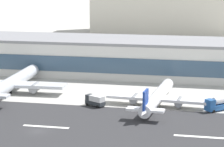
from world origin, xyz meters
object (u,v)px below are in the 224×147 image
(airliner_black_tail_gate_1, at_px, (11,84))
(service_box_truck_0, at_px, (95,100))
(service_fuel_truck_1, at_px, (219,104))
(terminal_building, at_px, (107,56))
(airliner_navy_tail_gate_2, at_px, (156,98))

(airliner_black_tail_gate_1, distance_m, service_box_truck_0, 31.66)
(service_fuel_truck_1, bearing_deg, service_box_truck_0, -39.58)
(airliner_black_tail_gate_1, relative_size, service_fuel_truck_1, 6.02)
(terminal_building, xyz_separation_m, service_box_truck_0, (6.85, -48.19, -4.98))
(terminal_building, distance_m, airliner_black_tail_gate_1, 45.38)
(airliner_navy_tail_gate_2, relative_size, service_box_truck_0, 6.17)
(service_box_truck_0, bearing_deg, service_fuel_truck_1, -146.29)
(terminal_building, distance_m, airliner_navy_tail_gate_2, 51.48)
(airliner_navy_tail_gate_2, bearing_deg, airliner_black_tail_gate_1, 87.02)
(terminal_building, bearing_deg, service_fuel_truck_1, -47.41)
(service_box_truck_0, relative_size, service_fuel_truck_1, 0.81)
(airliner_black_tail_gate_1, relative_size, service_box_truck_0, 7.45)
(terminal_building, height_order, service_box_truck_0, terminal_building)
(terminal_building, bearing_deg, service_box_truck_0, -81.91)
(terminal_building, distance_m, service_box_truck_0, 48.93)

